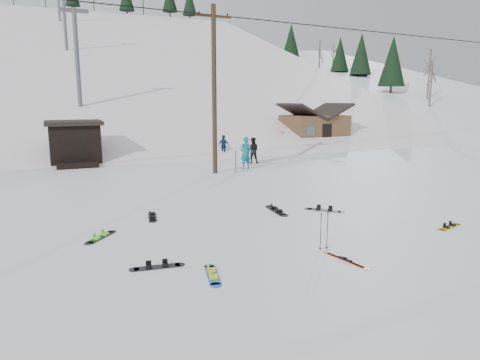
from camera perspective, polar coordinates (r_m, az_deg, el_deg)
name	(u,v)px	position (r m, az deg, el deg)	size (l,w,h in m)	color
ground	(333,265)	(11.12, 12.34, -11.07)	(200.00, 200.00, 0.00)	white
ski_slope	(107,211)	(65.62, -17.37, -3.99)	(60.00, 75.00, 45.00)	white
ridge_right	(342,190)	(74.68, 13.41, -1.25)	(34.00, 85.00, 36.00)	white
treeline_right	(367,128)	(65.76, 16.60, 6.70)	(20.00, 60.00, 10.00)	black
treeline_crest	(86,119)	(94.61, -19.87, 7.60)	(50.00, 6.00, 10.00)	black
utility_pole	(214,88)	(23.77, -3.46, 12.14)	(2.00, 0.26, 9.00)	#3A2819
trail_sign	(236,150)	(23.93, -0.54, 3.97)	(0.50, 0.09, 1.85)	#595B60
lift_hut	(75,142)	(29.41, -21.17, 4.69)	(3.40, 4.10, 2.75)	black
lift_tower_near	(77,52)	(38.56, -20.94, 15.65)	(2.20, 0.36, 8.00)	#595B60
lift_tower_mid	(64,13)	(59.26, -22.39, 19.92)	(2.20, 0.36, 8.00)	#595B60
cabin	(314,129)	(38.71, 9.81, 6.70)	(5.39, 4.40, 3.77)	brown
hero_snowboard	(212,275)	(10.30, -3.69, -12.48)	(0.50, 1.36, 0.10)	blue
hero_skis	(345,260)	(11.48, 13.87, -10.30)	(0.36, 1.54, 0.08)	red
ski_poles	(324,231)	(11.99, 11.14, -6.66)	(0.29, 0.08, 1.06)	black
board_scatter_a	(157,267)	(10.93, -10.99, -11.27)	(1.36, 0.39, 0.10)	black
board_scatter_b	(152,217)	(15.38, -11.61, -4.79)	(0.47, 1.41, 0.10)	black
board_scatter_c	(101,237)	(13.57, -18.06, -7.22)	(1.01, 1.15, 0.10)	black
board_scatter_d	(324,210)	(16.27, 11.17, -3.92)	(1.13, 1.13, 0.10)	black
board_scatter_e	(449,227)	(15.47, 26.13, -5.61)	(1.29, 0.52, 0.09)	yellow
board_scatter_f	(276,210)	(15.93, 4.85, -4.05)	(0.42, 1.67, 0.12)	black
skier_teal	(245,153)	(25.29, 0.73, 3.62)	(0.70, 0.46, 1.92)	#0C6D7B
skier_dark	(253,150)	(27.69, 1.70, 3.98)	(0.82, 0.64, 1.68)	black
skier_pink	(281,140)	(36.19, 5.51, 5.36)	(0.95, 0.55, 1.48)	#ED5394
skier_navy	(224,146)	(30.92, -2.18, 4.58)	(0.92, 0.38, 1.57)	#181F3C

